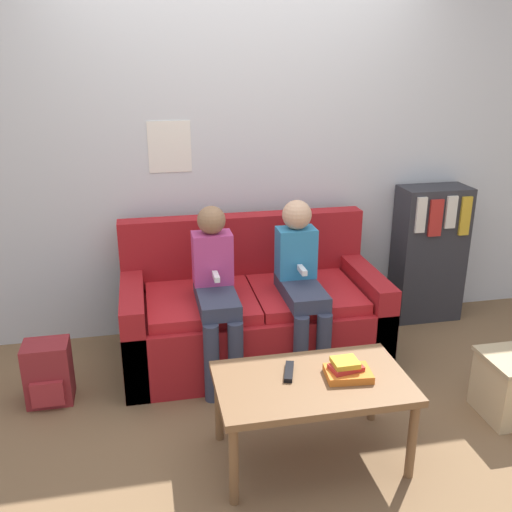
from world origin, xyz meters
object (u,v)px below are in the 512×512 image
person_left (216,286)px  person_right (301,278)px  bookshelf (429,253)px  couch (252,314)px  tv_remote (289,372)px  backpack (48,373)px  coffee_table (312,389)px

person_left → person_right: bearing=0.4°
bookshelf → person_left: bearing=-162.8°
couch → bookshelf: size_ratio=1.63×
tv_remote → backpack: size_ratio=0.47×
coffee_table → person_left: size_ratio=0.88×
person_left → bookshelf: (1.66, 0.51, -0.09)m
person_left → bookshelf: person_left is taller
person_left → backpack: (-0.99, -0.10, -0.42)m
person_right → tv_remote: bearing=-109.5°
coffee_table → bookshelf: (1.32, 1.38, 0.12)m
person_left → bookshelf: size_ratio=1.05×
couch → person_right: (0.27, -0.20, 0.32)m
tv_remote → bookshelf: bearing=60.6°
tv_remote → coffee_table: bearing=-20.8°
person_right → tv_remote: size_ratio=6.13×
tv_remote → bookshelf: size_ratio=0.17×
couch → backpack: size_ratio=4.46×
person_right → bookshelf: size_ratio=1.06×
backpack → bookshelf: bearing=12.9°
person_right → bookshelf: person_right is taller
tv_remote → bookshelf: bookshelf is taller
couch → bookshelf: (1.40, 0.31, 0.22)m
person_left → backpack: person_left is taller
backpack → person_right: bearing=3.7°
person_left → backpack: size_ratio=2.86×
bookshelf → backpack: bookshelf is taller
coffee_table → person_left: bearing=111.5°
coffee_table → person_right: 0.92m
person_right → bookshelf: 1.24m
coffee_table → bookshelf: size_ratio=0.92×
bookshelf → person_right: bearing=-155.7°
person_left → tv_remote: size_ratio=6.08×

